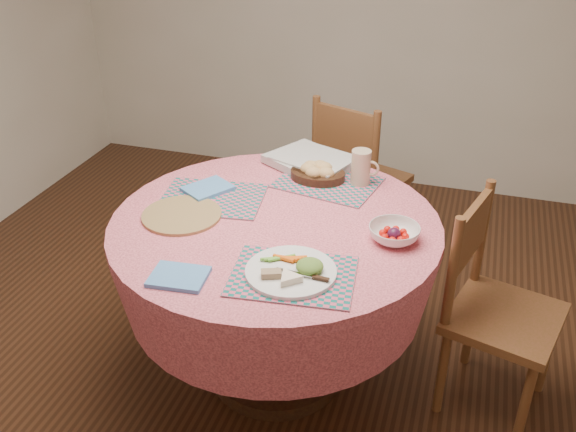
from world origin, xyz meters
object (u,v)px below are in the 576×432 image
chair_back (356,176)px  fruit_bowl (394,234)px  wicker_trivet (182,215)px  chair_right (493,305)px  dinner_plate (292,271)px  latte_mug (361,167)px  bread_bowl (318,172)px  dining_table (276,264)px

chair_back → fruit_bowl: bearing=128.1°
wicker_trivet → fruit_bowl: 0.79m
chair_right → wicker_trivet: (-1.17, -0.19, 0.30)m
wicker_trivet → dinner_plate: dinner_plate is taller
latte_mug → chair_right: bearing=-25.1°
bread_bowl → chair_right: bearing=-18.9°
wicker_trivet → dinner_plate: 0.57m
dinner_plate → latte_mug: 0.72m
bread_bowl → wicker_trivet: bearing=-132.0°
fruit_bowl → dinner_plate: bearing=-131.4°
chair_right → bread_bowl: bearing=86.5°
chair_right → fruit_bowl: size_ratio=4.02×
bread_bowl → latte_mug: 0.19m
chair_right → dinner_plate: size_ratio=2.94×
dining_table → fruit_bowl: fruit_bowl is taller
latte_mug → fruit_bowl: size_ratio=0.66×
chair_right → latte_mug: bearing=80.4°
bread_bowl → latte_mug: (0.18, 0.01, 0.04)m
dinner_plate → fruit_bowl: size_ratio=1.36×
latte_mug → fruit_bowl: bearing=-63.2°
chair_right → dining_table: bearing=113.8°
chair_back → wicker_trivet: 1.21m
chair_back → fruit_bowl: (0.34, -1.03, 0.30)m
chair_back → wicker_trivet: (-0.45, -1.09, 0.28)m
chair_back → dining_table: bearing=104.0°
dining_table → dinner_plate: bearing=-63.0°
bread_bowl → latte_mug: bearing=3.4°
chair_back → bread_bowl: chair_back is taller
chair_back → wicker_trivet: chair_back is taller
dinner_plate → latte_mug: bearing=83.8°
chair_right → latte_mug: 0.74m
chair_right → bread_bowl: (-0.76, 0.26, 0.33)m
chair_back → latte_mug: bearing=122.2°
dinner_plate → fruit_bowl: bearing=48.6°
chair_back → wicker_trivet: size_ratio=3.03×
dinner_plate → chair_back: bearing=92.5°
dinner_plate → bread_bowl: 0.71m
dining_table → dinner_plate: 0.42m
wicker_trivet → chair_right: bearing=9.3°
wicker_trivet → latte_mug: 0.75m
bread_bowl → fruit_bowl: bread_bowl is taller
dining_table → dinner_plate: dinner_plate is taller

